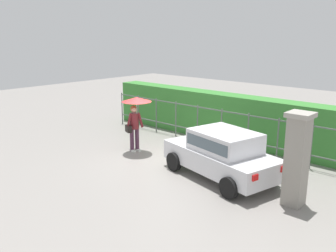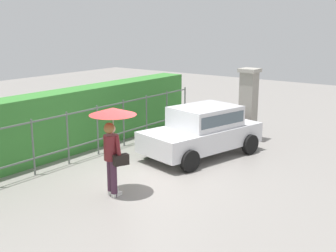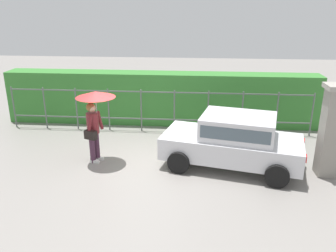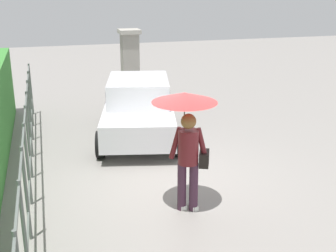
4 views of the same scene
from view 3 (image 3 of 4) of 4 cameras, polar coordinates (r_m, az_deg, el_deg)
The scene contains 6 objects.
ground_plane at distance 9.96m, azimuth -4.83°, elevation -6.07°, with size 40.00×40.00×0.00m, color gray.
car at distance 9.61m, azimuth 10.72°, elevation -2.12°, with size 3.97×2.50×1.48m.
pedestrian at distance 9.73m, azimuth -11.96°, elevation 2.54°, with size 1.08×1.08×2.04m.
gate_pillar at distance 9.76m, azimuth 25.14°, elevation -0.62°, with size 0.60×0.60×2.42m.
fence_section at distance 12.06m, azimuth -1.70°, elevation 2.81°, with size 10.43×0.05×1.50m.
hedge_row at distance 12.94m, azimuth -1.21°, elevation 4.56°, with size 11.38×0.90×1.90m, color #387F33.
Camera 3 is at (1.61, -8.84, 4.30)m, focal length 37.30 mm.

